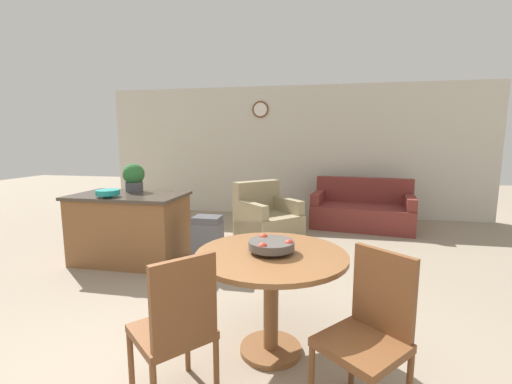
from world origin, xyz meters
TOP-DOWN VIEW (x-y plane):
  - wall_back at (-0.00, 5.78)m, footprint 8.00×0.09m
  - dining_table at (0.33, 0.86)m, footprint 1.10×1.10m
  - dining_chair_near_left at (-0.13, 0.22)m, footprint 0.59×0.59m
  - dining_chair_near_right at (0.97, 0.41)m, footprint 0.59×0.59m
  - fruit_bowl at (0.33, 0.86)m, footprint 0.33×0.33m
  - kitchen_island at (-1.78, 2.47)m, footprint 1.42×0.85m
  - teal_bowl at (-1.91, 2.23)m, footprint 0.28×0.28m
  - potted_plant at (-1.83, 2.70)m, footprint 0.29×0.29m
  - trash_bin at (-0.68, 2.37)m, footprint 0.34×0.27m
  - couch at (1.41, 4.94)m, footprint 1.88×1.20m
  - armchair at (-0.21, 3.94)m, footprint 1.22×1.22m

SIDE VIEW (x-z plane):
  - couch at x=1.41m, z-range -0.14..0.74m
  - armchair at x=-0.21m, z-range -0.15..0.75m
  - trash_bin at x=-0.68m, z-range 0.00..0.67m
  - kitchen_island at x=-1.78m, z-range 0.00..0.90m
  - dining_chair_near_left at x=-0.13m, z-range 0.05..1.01m
  - dining_chair_near_right at x=0.97m, z-range 0.05..1.01m
  - dining_table at x=0.33m, z-range 0.21..0.99m
  - fruit_bowl at x=0.33m, z-range 0.78..0.89m
  - teal_bowl at x=-1.91m, z-range 0.91..0.99m
  - potted_plant at x=-1.83m, z-range 0.90..1.29m
  - wall_back at x=0.00m, z-range 0.00..2.70m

